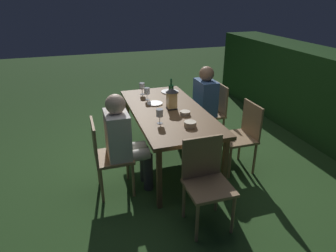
% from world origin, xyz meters
% --- Properties ---
extents(ground_plane, '(16.00, 16.00, 0.00)m').
position_xyz_m(ground_plane, '(0.00, 0.00, 0.00)').
color(ground_plane, '#2D5123').
extents(dining_table, '(1.87, 0.88, 0.75)m').
position_xyz_m(dining_table, '(0.00, 0.00, 0.69)').
color(dining_table, brown).
rests_on(dining_table, ground).
extents(chair_side_right_a, '(0.42, 0.40, 0.87)m').
position_xyz_m(chair_side_right_a, '(-0.42, 0.83, 0.49)').
color(chair_side_right_a, '#9E7A51').
rests_on(chair_side_right_a, ground).
extents(person_in_blue, '(0.38, 0.47, 1.15)m').
position_xyz_m(person_in_blue, '(-0.42, 0.63, 0.64)').
color(person_in_blue, '#426699').
rests_on(person_in_blue, ground).
extents(chair_head_far, '(0.40, 0.42, 0.87)m').
position_xyz_m(chair_head_far, '(1.18, 0.00, 0.49)').
color(chair_head_far, '#9E7A51').
rests_on(chair_head_far, ground).
extents(chair_side_left_b, '(0.42, 0.40, 0.87)m').
position_xyz_m(chair_side_left_b, '(0.42, -0.83, 0.49)').
color(chair_side_left_b, '#9E7A51').
rests_on(chair_side_left_b, ground).
extents(person_in_cream, '(0.38, 0.47, 1.15)m').
position_xyz_m(person_in_cream, '(0.42, -0.63, 0.64)').
color(person_in_cream, white).
rests_on(person_in_cream, ground).
extents(chair_side_right_b, '(0.42, 0.40, 0.87)m').
position_xyz_m(chair_side_right_b, '(0.42, 0.83, 0.49)').
color(chair_side_right_b, '#9E7A51').
rests_on(chair_side_right_b, ground).
extents(lantern_centerpiece, '(0.15, 0.15, 0.27)m').
position_xyz_m(lantern_centerpiece, '(-0.02, 0.06, 0.90)').
color(lantern_centerpiece, black).
rests_on(lantern_centerpiece, dining_table).
extents(green_bottle_on_table, '(0.07, 0.07, 0.29)m').
position_xyz_m(green_bottle_on_table, '(-0.35, 0.16, 0.86)').
color(green_bottle_on_table, '#144723').
rests_on(green_bottle_on_table, dining_table).
extents(wine_glass_a, '(0.08, 0.08, 0.17)m').
position_xyz_m(wine_glass_a, '(-0.69, -0.17, 0.86)').
color(wine_glass_a, silver).
rests_on(wine_glass_a, dining_table).
extents(wine_glass_b, '(0.08, 0.08, 0.17)m').
position_xyz_m(wine_glass_b, '(0.38, -0.22, 0.86)').
color(wine_glass_b, silver).
rests_on(wine_glass_b, dining_table).
extents(wine_glass_c, '(0.08, 0.08, 0.17)m').
position_xyz_m(wine_glass_c, '(-0.44, -0.16, 0.86)').
color(wine_glass_c, silver).
rests_on(wine_glass_c, dining_table).
extents(plate_a, '(0.25, 0.25, 0.01)m').
position_xyz_m(plate_a, '(-0.67, 0.24, 0.75)').
color(plate_a, white).
rests_on(plate_a, dining_table).
extents(plate_b, '(0.21, 0.21, 0.01)m').
position_xyz_m(plate_b, '(-0.25, -0.10, 0.75)').
color(plate_b, silver).
rests_on(plate_b, dining_table).
extents(bowl_olives, '(0.12, 0.12, 0.04)m').
position_xyz_m(bowl_olives, '(0.22, 0.14, 0.77)').
color(bowl_olives, '#BCAD8E').
rests_on(bowl_olives, dining_table).
extents(bowl_bread, '(0.13, 0.13, 0.06)m').
position_xyz_m(bowl_bread, '(0.56, 0.08, 0.78)').
color(bowl_bread, '#BCAD8E').
rests_on(bowl_bread, dining_table).
extents(side_table, '(0.49, 0.49, 0.62)m').
position_xyz_m(side_table, '(0.07, 2.42, 0.41)').
color(side_table, '#937047').
rests_on(side_table, ground).
extents(ice_bucket, '(0.26, 0.26, 0.34)m').
position_xyz_m(ice_bucket, '(0.07, 2.42, 0.72)').
color(ice_bucket, '#B2B7BF').
rests_on(ice_bucket, side_table).
extents(hedge_backdrop, '(5.36, 0.73, 1.28)m').
position_xyz_m(hedge_backdrop, '(0.00, 2.53, 0.64)').
color(hedge_backdrop, '#1E4219').
rests_on(hedge_backdrop, ground).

